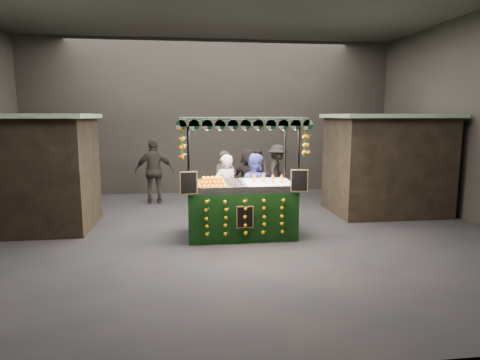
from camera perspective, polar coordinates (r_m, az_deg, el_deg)
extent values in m
plane|color=black|center=(9.10, -2.02, -7.41)|extent=(12.00, 12.00, 0.00)
cube|color=black|center=(13.72, -4.03, 8.66)|extent=(12.00, 0.10, 5.00)
cube|color=black|center=(3.79, 4.87, 7.99)|extent=(12.00, 0.10, 5.00)
cube|color=black|center=(10.43, -27.46, 0.70)|extent=(2.80, 2.00, 2.50)
cube|color=#104D21|center=(10.35, -27.98, 7.84)|extent=(3.00, 2.20, 0.10)
cube|color=black|center=(11.52, 19.56, 1.88)|extent=(2.80, 2.00, 2.50)
cube|color=#104D21|center=(11.45, 19.90, 8.35)|extent=(3.00, 2.20, 0.10)
cube|color=black|center=(8.85, 0.10, -4.47)|extent=(2.24, 1.22, 1.02)
cube|color=silver|center=(8.75, 0.10, -1.09)|extent=(2.24, 1.22, 0.04)
cylinder|color=black|center=(8.07, -7.05, -0.69)|extent=(0.05, 0.05, 2.44)
cylinder|color=black|center=(8.37, 8.03, -0.37)|extent=(0.05, 0.05, 2.44)
cylinder|color=black|center=(9.22, -7.10, 0.51)|extent=(0.05, 0.05, 2.44)
cylinder|color=black|center=(9.48, 6.19, 0.76)|extent=(0.05, 0.05, 2.44)
cube|color=#104D21|center=(8.61, 0.10, 8.42)|extent=(2.49, 1.48, 0.08)
cube|color=white|center=(8.83, 4.03, -0.61)|extent=(1.00, 1.10, 0.08)
cube|color=black|center=(8.00, -7.13, -0.40)|extent=(0.34, 0.10, 0.45)
cube|color=black|center=(8.30, 8.22, -0.09)|extent=(0.34, 0.10, 0.45)
cube|color=black|center=(8.21, 0.69, -5.17)|extent=(0.35, 0.03, 0.45)
imported|color=slate|center=(9.70, -2.03, -1.34)|extent=(0.72, 0.62, 1.66)
imported|color=navy|center=(9.68, 1.93, -1.28)|extent=(0.99, 0.89, 1.69)
imported|color=black|center=(10.68, -2.10, -0.39)|extent=(0.67, 0.50, 1.66)
imported|color=#2B2623|center=(12.31, 2.49, 0.71)|extent=(0.99, 0.95, 1.60)
imported|color=#292421|center=(12.27, -11.77, 1.22)|extent=(1.15, 0.54, 1.91)
imported|color=#282321|center=(12.72, 5.20, 1.13)|extent=(1.02, 1.25, 1.68)
imported|color=#2D2824|center=(13.34, -21.44, 1.48)|extent=(0.97, 0.65, 1.95)
imported|color=black|center=(11.92, 1.19, 0.50)|extent=(1.41, 1.40, 1.63)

